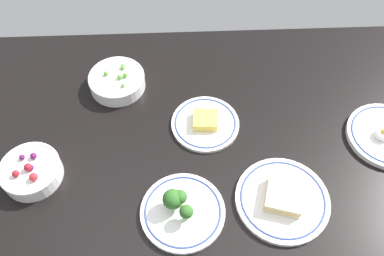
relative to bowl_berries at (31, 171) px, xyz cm
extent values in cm
cube|color=black|center=(40.49, 11.79, -4.54)|extent=(155.90, 80.65, 4.00)
ellipsoid|color=white|center=(90.65, 7.21, 0.11)|extent=(4.25, 4.25, 2.34)
sphere|color=yellow|center=(90.65, 7.21, 1.17)|extent=(1.70, 1.70, 1.70)
cylinder|color=white|center=(-0.01, 0.02, -0.42)|extent=(14.83, 14.83, 4.25)
torus|color=white|center=(-0.01, 0.02, 1.70)|extent=(15.04, 15.04, 0.80)
sphere|color=maroon|center=(0.26, -0.44, 2.70)|extent=(2.00, 2.00, 2.00)
sphere|color=#59144C|center=(0.77, -0.42, 2.46)|extent=(1.51, 1.51, 1.51)
sphere|color=#59144C|center=(0.86, 2.86, 2.52)|extent=(1.64, 1.64, 1.64)
sphere|color=#59144C|center=(-1.95, 2.66, 2.40)|extent=(1.40, 1.40, 1.40)
sphere|color=#B2232D|center=(2.03, -3.16, 2.72)|extent=(2.04, 2.04, 2.04)
sphere|color=maroon|center=(-2.45, -2.03, 2.59)|extent=(1.77, 1.77, 1.77)
cylinder|color=white|center=(44.23, 14.12, -2.04)|extent=(18.65, 18.65, 1.01)
torus|color=#33478C|center=(44.23, 14.12, -1.53)|extent=(16.91, 16.91, 0.50)
cube|color=#F2D14C|center=(44.23, 14.12, -0.32)|extent=(6.91, 6.55, 2.43)
cylinder|color=white|center=(61.49, -9.43, -1.93)|extent=(22.85, 22.85, 1.23)
torus|color=#33478C|center=(61.49, -9.43, -1.32)|extent=(20.61, 20.61, 0.50)
cube|color=beige|center=(61.49, -9.43, -0.72)|extent=(10.61, 10.91, 1.20)
cube|color=#E5B24C|center=(61.49, -9.43, 0.28)|extent=(10.61, 10.91, 0.80)
cube|color=beige|center=(61.49, -9.43, 1.28)|extent=(10.61, 10.91, 1.20)
cylinder|color=white|center=(19.34, 29.28, -0.54)|extent=(16.13, 16.13, 4.00)
torus|color=white|center=(19.34, 29.28, 1.46)|extent=(16.28, 16.28, 0.80)
sphere|color=#599E38|center=(21.16, 32.94, 2.12)|extent=(1.32, 1.32, 1.32)
sphere|color=#599E38|center=(22.11, 29.27, 2.19)|extent=(1.47, 1.47, 1.47)
sphere|color=#599E38|center=(20.50, 28.64, 2.17)|extent=(1.43, 1.43, 1.43)
sphere|color=#599E38|center=(16.49, 30.22, 2.15)|extent=(1.38, 1.38, 1.38)
sphere|color=#599E38|center=(21.16, 32.30, 2.04)|extent=(1.16, 1.16, 1.16)
sphere|color=#599E38|center=(21.62, 25.50, 2.02)|extent=(1.12, 1.12, 1.12)
cylinder|color=white|center=(37.31, -11.58, -1.91)|extent=(20.22, 20.22, 1.27)
torus|color=#33478C|center=(37.31, -11.58, -1.27)|extent=(18.29, 18.29, 0.50)
cylinder|color=#9EBC72|center=(35.07, -10.26, -0.20)|extent=(1.66, 1.66, 2.15)
sphere|color=#2D6023|center=(35.07, -10.26, 2.66)|extent=(4.75, 4.75, 4.75)
cylinder|color=#9EBC72|center=(36.75, -9.94, 0.18)|extent=(1.21, 1.21, 2.91)
sphere|color=#2D6023|center=(36.75, -9.94, 2.93)|extent=(3.45, 3.45, 3.45)
cylinder|color=#9EBC72|center=(38.13, -13.49, 0.09)|extent=(1.15, 1.15, 2.72)
sphere|color=#2D6023|center=(38.13, -13.49, 2.68)|extent=(3.28, 3.28, 3.28)
camera|label=1|loc=(37.87, -50.19, 87.53)|focal=37.58mm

